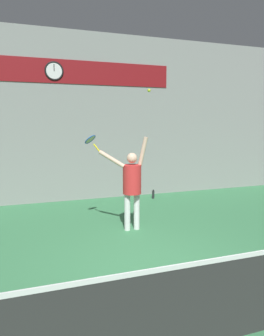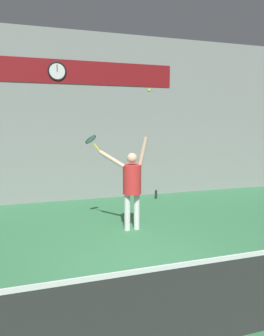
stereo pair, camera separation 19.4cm
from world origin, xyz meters
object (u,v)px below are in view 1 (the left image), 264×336
Objects in this scene: tennis_racket at (91,140)px; water_bottle at (153,194)px; scoreboard_clock at (54,71)px; tennis_player at (132,182)px; tennis_ball at (149,90)px.

water_bottle is (2.43, 2.10, -1.83)m from tennis_racket.
water_bottle is (2.85, -0.58, -3.68)m from scoreboard_clock.
scoreboard_clock is at bearing 168.47° from water_bottle.
scoreboard_clock is 4.69m from water_bottle.
tennis_player is at bearing -69.53° from scoreboard_clock.
tennis_player is (1.19, -3.19, -2.74)m from scoreboard_clock.
scoreboard_clock is at bearing 98.90° from tennis_racket.
water_bottle is (1.66, 2.60, -0.94)m from tennis_player.
water_bottle is at bearing 57.46° from tennis_player.
tennis_player is 7.27× the size of water_bottle.
tennis_racket is 5.47× the size of tennis_ball.
scoreboard_clock is 7.74× the size of tennis_ball.
tennis_player is at bearing -122.54° from water_bottle.
tennis_racket is (0.42, -2.68, -1.85)m from scoreboard_clock.
scoreboard_clock is at bearing 114.78° from tennis_ball.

